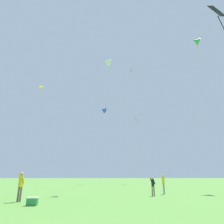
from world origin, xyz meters
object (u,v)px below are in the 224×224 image
object	(u,v)px
kite_orange_box	(131,73)
kite_red_high	(137,123)
kite_blue_delta	(103,110)
picnic_cooler	(32,201)
person_far_back	(21,184)
person_with_spool	(153,184)
person_foreground_watcher	(163,182)
kite_yellow_diamond	(39,94)
kite_green_small	(196,41)
kite_white_distant	(107,62)
kite_black_large	(219,16)

from	to	relation	value
kite_orange_box	kite_red_high	size ratio (longest dim) A/B	1.77
kite_blue_delta	picnic_cooler	world-z (taller)	kite_blue_delta
person_far_back	person_with_spool	distance (m)	10.14
person_far_back	person_foreground_watcher	size ratio (longest dim) A/B	1.05
kite_yellow_diamond	kite_red_high	size ratio (longest dim) A/B	1.49
kite_red_high	kite_green_small	world-z (taller)	kite_green_small
person_far_back	picnic_cooler	xyz separation A→B (m)	(1.40, -1.75, -0.87)
person_far_back	picnic_cooler	distance (m)	2.40
kite_white_distant	kite_blue_delta	bearing A→B (deg)	90.62
person_foreground_watcher	person_far_back	bearing A→B (deg)	-154.93
kite_orange_box	person_foreground_watcher	xyz separation A→B (m)	(-1.37, -24.37, -24.59)
person_far_back	person_foreground_watcher	world-z (taller)	person_far_back
kite_blue_delta	person_foreground_watcher	world-z (taller)	kite_blue_delta
kite_green_small	person_with_spool	bearing A→B (deg)	-139.95
kite_blue_delta	kite_red_high	bearing A→B (deg)	5.95
kite_red_high	kite_blue_delta	bearing A→B (deg)	-174.05
kite_orange_box	kite_green_small	bearing A→B (deg)	-65.21
kite_white_distant	picnic_cooler	world-z (taller)	kite_white_distant
kite_orange_box	kite_black_large	xyz separation A→B (m)	(8.07, -23.08, -3.85)
kite_blue_delta	kite_white_distant	distance (m)	22.00
kite_red_high	person_foreground_watcher	size ratio (longest dim) A/B	8.86
kite_yellow_diamond	picnic_cooler	xyz separation A→B (m)	(11.20, -32.30, -19.98)
kite_black_large	person_far_back	size ratio (longest dim) A/B	13.03
person_far_back	person_foreground_watcher	distance (m)	12.10
person_foreground_watcher	kite_white_distant	bearing A→B (deg)	139.94
kite_yellow_diamond	kite_blue_delta	bearing A→B (deg)	3.33
kite_red_high	kite_orange_box	bearing A→B (deg)	-117.51
kite_orange_box	kite_red_high	bearing A→B (deg)	62.49
kite_yellow_diamond	kite_red_high	world-z (taller)	kite_yellow_diamond
person_far_back	picnic_cooler	bearing A→B (deg)	-51.35
kite_blue_delta	kite_red_high	world-z (taller)	kite_blue_delta
person_with_spool	picnic_cooler	world-z (taller)	person_with_spool
kite_orange_box	kite_red_high	xyz separation A→B (m)	(1.46, 2.81, -11.73)
person_far_back	kite_green_small	bearing A→B (deg)	31.52
kite_orange_box	person_with_spool	world-z (taller)	kite_orange_box
person_foreground_watcher	picnic_cooler	distance (m)	11.81
kite_white_distant	picnic_cooler	xyz separation A→B (m)	(-4.42, -11.20, -16.02)
kite_orange_box	person_far_back	size ratio (longest dim) A/B	14.90
person_foreground_watcher	person_with_spool	size ratio (longest dim) A/B	1.14
person_with_spool	kite_green_small	bearing A→B (deg)	40.05
kite_orange_box	person_with_spool	bearing A→B (deg)	-96.12
kite_black_large	person_with_spool	world-z (taller)	kite_black_large
kite_orange_box	kite_yellow_diamond	bearing A→B (deg)	177.27
kite_black_large	person_far_back	distance (m)	29.76
person_with_spool	kite_black_large	bearing A→B (deg)	15.40
person_with_spool	picnic_cooler	distance (m)	9.67
kite_blue_delta	kite_black_large	xyz separation A→B (m)	(14.83, -25.03, 5.09)
kite_red_high	person_foreground_watcher	world-z (taller)	kite_red_high
kite_orange_box	kite_red_high	world-z (taller)	kite_orange_box
kite_yellow_diamond	kite_black_large	xyz separation A→B (m)	(30.22, -24.13, 1.58)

